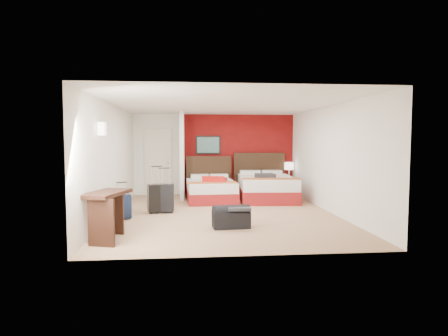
{
  "coord_description": "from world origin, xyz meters",
  "views": [
    {
      "loc": [
        -0.8,
        -8.63,
        1.69
      ],
      "look_at": [
        0.08,
        0.8,
        1.0
      ],
      "focal_mm": 30.42,
      "sensor_mm": 36.0,
      "label": 1
    }
  ],
  "objects": [
    {
      "name": "room_walls",
      "position": [
        -1.4,
        1.42,
        1.26
      ],
      "size": [
        5.02,
        6.52,
        2.5
      ],
      "color": "white",
      "rests_on": "ground"
    },
    {
      "name": "table_lamp",
      "position": [
        2.29,
        2.83,
        0.76
      ],
      "size": [
        0.33,
        0.33,
        0.51
      ],
      "primitive_type": "cylinder",
      "rotation": [
        0.0,
        0.0,
        -0.2
      ],
      "color": "silver",
      "rests_on": "nightstand"
    },
    {
      "name": "bed_right",
      "position": [
        1.4,
        1.96,
        0.33
      ],
      "size": [
        1.66,
        2.27,
        0.65
      ],
      "primitive_type": "cube",
      "rotation": [
        0.0,
        0.0,
        -0.06
      ],
      "color": "silver",
      "rests_on": "ground"
    },
    {
      "name": "suitcase_navy",
      "position": [
        -2.23,
        -0.45,
        0.25
      ],
      "size": [
        0.41,
        0.34,
        0.5
      ],
      "primitive_type": "cube",
      "rotation": [
        0.0,
        0.0,
        0.39
      ],
      "color": "#101B32",
      "rests_on": "ground"
    },
    {
      "name": "jacket_draped",
      "position": [
        0.16,
        -1.48,
        0.39
      ],
      "size": [
        0.45,
        0.38,
        0.06
      ],
      "primitive_type": "cube",
      "rotation": [
        0.0,
        0.0,
        -0.03
      ],
      "color": "#333338",
      "rests_on": "duffel_bag"
    },
    {
      "name": "nightstand",
      "position": [
        2.29,
        2.83,
        0.25
      ],
      "size": [
        0.4,
        0.4,
        0.51
      ],
      "primitive_type": "cube",
      "rotation": [
        0.0,
        0.0,
        -0.1
      ],
      "color": "#311B10",
      "rests_on": "ground"
    },
    {
      "name": "partition_wall",
      "position": [
        -1.0,
        2.61,
        1.25
      ],
      "size": [
        0.12,
        1.2,
        2.5
      ],
      "primitive_type": "cube",
      "color": "silver",
      "rests_on": "ground"
    },
    {
      "name": "desk",
      "position": [
        -2.19,
        -2.13,
        0.41
      ],
      "size": [
        0.76,
        1.09,
        0.83
      ],
      "primitive_type": "cube",
      "rotation": [
        0.0,
        0.0,
        -0.29
      ],
      "color": "black",
      "rests_on": "ground"
    },
    {
      "name": "suitcase_black",
      "position": [
        -1.54,
        0.22,
        0.32
      ],
      "size": [
        0.48,
        0.37,
        0.64
      ],
      "primitive_type": "cube",
      "rotation": [
        0.0,
        0.0,
        0.26
      ],
      "color": "black",
      "rests_on": "ground"
    },
    {
      "name": "jacket_bundle",
      "position": [
        1.3,
        1.66,
        0.71
      ],
      "size": [
        0.54,
        0.45,
        0.12
      ],
      "primitive_type": "cube",
      "rotation": [
        0.0,
        0.0,
        0.1
      ],
      "color": "#323236",
      "rests_on": "bed_right"
    },
    {
      "name": "suitcase_charcoal",
      "position": [
        -1.38,
        0.24,
        0.32
      ],
      "size": [
        0.44,
        0.28,
        0.63
      ],
      "primitive_type": "cube",
      "rotation": [
        0.0,
        0.0,
        -0.04
      ],
      "color": "black",
      "rests_on": "ground"
    },
    {
      "name": "red_suitcase_open",
      "position": [
        -0.1,
        1.83,
        0.61
      ],
      "size": [
        0.83,
        0.99,
        0.11
      ],
      "primitive_type": "cube",
      "rotation": [
        0.0,
        0.0,
        -0.3
      ],
      "color": "red",
      "rests_on": "bed_left"
    },
    {
      "name": "ground",
      "position": [
        0.0,
        0.0,
        0.0
      ],
      "size": [
        6.5,
        6.5,
        0.0
      ],
      "primitive_type": "plane",
      "color": "tan",
      "rests_on": "ground"
    },
    {
      "name": "entry_door",
      "position": [
        -1.75,
        3.2,
        1.02
      ],
      "size": [
        0.82,
        0.06,
        2.05
      ],
      "primitive_type": "cube",
      "color": "silver",
      "rests_on": "ground"
    },
    {
      "name": "bed_left",
      "position": [
        -0.2,
        1.93,
        0.28
      ],
      "size": [
        1.4,
        1.93,
        0.56
      ],
      "primitive_type": "cube",
      "rotation": [
        0.0,
        0.0,
        0.05
      ],
      "color": "white",
      "rests_on": "ground"
    },
    {
      "name": "red_accent_panel",
      "position": [
        0.75,
        3.23,
        1.25
      ],
      "size": [
        3.5,
        0.04,
        2.5
      ],
      "primitive_type": "cube",
      "color": "maroon",
      "rests_on": "ground"
    },
    {
      "name": "duffel_bag",
      "position": [
        0.01,
        -1.43,
        0.18
      ],
      "size": [
        0.74,
        0.43,
        0.36
      ],
      "primitive_type": "cube",
      "rotation": [
        0.0,
        0.0,
        0.08
      ],
      "color": "black",
      "rests_on": "ground"
    }
  ]
}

